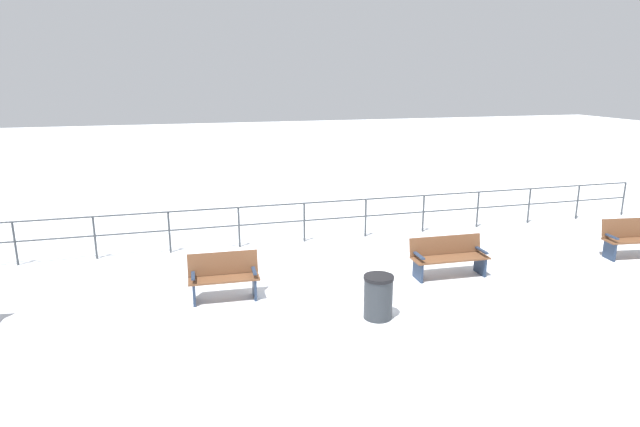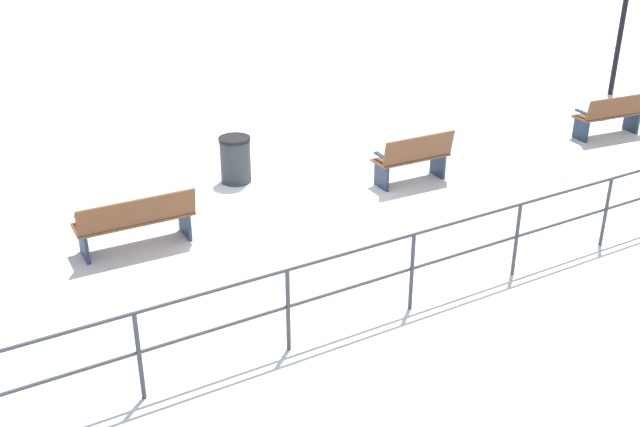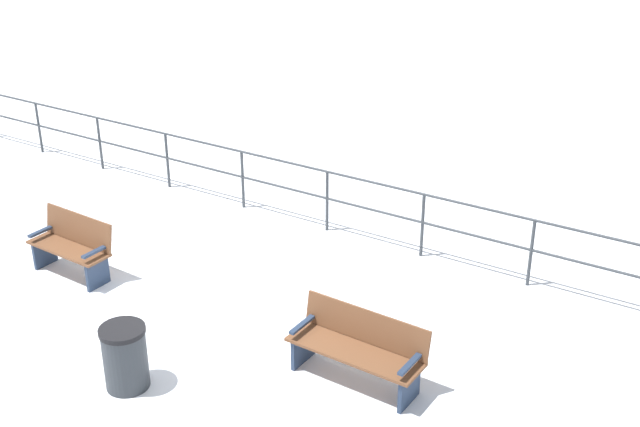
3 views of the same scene
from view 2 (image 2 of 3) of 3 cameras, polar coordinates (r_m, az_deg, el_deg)
name	(u,v)px [view 2 (image 2 of 3)]	position (r m, az deg, el deg)	size (l,w,h in m)	color
ground_plane	(286,211)	(12.01, -2.56, 0.16)	(80.00, 80.00, 0.00)	white
bench_nearest	(611,115)	(16.19, 21.12, 6.98)	(0.67, 1.55, 0.88)	brown
bench_second	(413,158)	(12.96, 7.06, 4.20)	(0.56, 1.38, 0.91)	brown
bench_third	(135,220)	(10.99, -13.75, -0.50)	(0.62, 1.69, 0.85)	brown
waterfront_railing	(413,259)	(9.20, 7.00, -3.41)	(0.05, 20.53, 1.06)	#383D42
trash_bin	(235,159)	(13.05, -6.40, 4.07)	(0.54, 0.54, 0.80)	#2D3338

